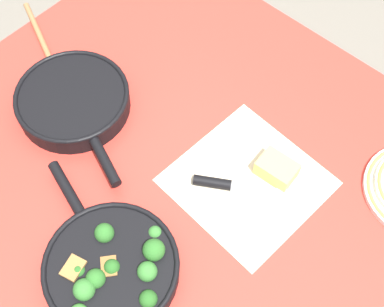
# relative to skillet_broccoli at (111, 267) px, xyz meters

# --- Properties ---
(ground_plane) EXTENTS (14.00, 14.00, 0.00)m
(ground_plane) POSITION_rel_skillet_broccoli_xyz_m (0.06, -0.31, -0.77)
(ground_plane) COLOR slate
(dining_table_red) EXTENTS (1.24, 1.02, 0.74)m
(dining_table_red) POSITION_rel_skillet_broccoli_xyz_m (0.06, -0.31, -0.10)
(dining_table_red) COLOR red
(dining_table_red) RESTS_ON ground_plane
(skillet_broccoli) EXTENTS (0.41, 0.28, 0.07)m
(skillet_broccoli) POSITION_rel_skillet_broccoli_xyz_m (0.00, 0.00, 0.00)
(skillet_broccoli) COLOR black
(skillet_broccoli) RESTS_ON dining_table_red
(skillet_eggs) EXTENTS (0.39, 0.28, 0.06)m
(skillet_eggs) POSITION_rel_skillet_broccoli_xyz_m (0.37, -0.22, -0.00)
(skillet_eggs) COLOR black
(skillet_eggs) RESTS_ON dining_table_red
(wooden_spoon) EXTENTS (0.37, 0.17, 0.02)m
(wooden_spoon) POSITION_rel_skillet_broccoli_xyz_m (0.51, -0.27, -0.02)
(wooden_spoon) COLOR #996B42
(wooden_spoon) RESTS_ON dining_table_red
(parchment_sheet) EXTENTS (0.32, 0.32, 0.00)m
(parchment_sheet) POSITION_rel_skillet_broccoli_xyz_m (-0.07, -0.35, -0.03)
(parchment_sheet) COLOR beige
(parchment_sheet) RESTS_ON dining_table_red
(grater_knife) EXTENTS (0.23, 0.16, 0.02)m
(grater_knife) POSITION_rel_skillet_broccoli_xyz_m (-0.06, -0.31, -0.02)
(grater_knife) COLOR silver
(grater_knife) RESTS_ON dining_table_red
(cheese_block) EXTENTS (0.09, 0.07, 0.04)m
(cheese_block) POSITION_rel_skillet_broccoli_xyz_m (-0.11, -0.41, -0.01)
(cheese_block) COLOR #EACC66
(cheese_block) RESTS_ON dining_table_red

